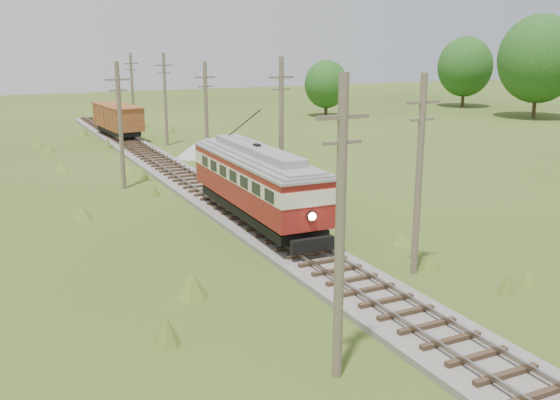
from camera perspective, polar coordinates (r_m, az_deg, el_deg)
railbed_main at (r=39.94m, az=-5.92°, el=0.23°), size 3.60×96.00×0.57m
streetcar at (r=33.36m, az=-2.10°, el=1.99°), size 3.33×13.00×5.91m
gondola at (r=67.46m, az=-14.62°, el=7.25°), size 3.62×9.23×3.00m
gravel_pile at (r=55.27m, az=-7.55°, el=4.49°), size 3.49×3.70×1.27m
utility_pole_r_2 at (r=26.79m, az=12.60°, el=2.35°), size 1.60×0.30×8.60m
utility_pole_r_3 at (r=37.61m, az=0.11°, el=6.32°), size 1.60×0.30×9.00m
utility_pole_r_4 at (r=49.50m, az=-6.77°, el=7.76°), size 1.60×0.30×8.40m
utility_pole_r_5 at (r=61.96m, az=-10.45°, el=9.13°), size 1.60×0.30×8.90m
utility_pole_r_6 at (r=74.49m, az=-13.35°, el=9.71°), size 1.60×0.30×8.70m
utility_pole_l_a at (r=17.77m, az=5.53°, el=-2.65°), size 1.60×0.30×9.00m
utility_pole_l_b at (r=43.68m, az=-14.40°, el=6.71°), size 1.60×0.30×8.60m
tree_right_4 at (r=90.38m, az=22.59°, el=11.82°), size 10.50×10.50×13.53m
tree_right_5 at (r=103.16m, az=16.56°, el=11.60°), size 8.40×8.40×10.82m
tree_mid_b at (r=86.24m, az=4.25°, el=10.51°), size 5.88×5.88×7.57m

